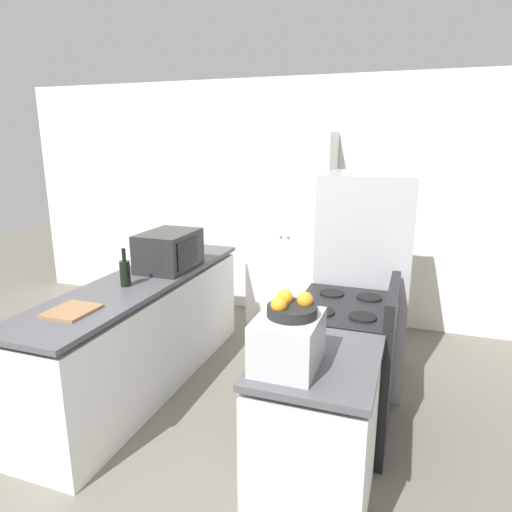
{
  "coord_description": "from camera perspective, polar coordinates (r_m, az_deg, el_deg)",
  "views": [
    {
      "loc": [
        1.19,
        -1.57,
        1.98
      ],
      "look_at": [
        0.0,
        1.8,
        1.05
      ],
      "focal_mm": 32.0,
      "sensor_mm": 36.0,
      "label": 1
    }
  ],
  "objects": [
    {
      "name": "counter_right",
      "position": [
        2.6,
        7.38,
        -21.82
      ],
      "size": [
        0.6,
        0.77,
        0.91
      ],
      "color": "silver",
      "rests_on": "ground_plane"
    },
    {
      "name": "refrigerator",
      "position": [
        3.84,
        13.46,
        -2.83
      ],
      "size": [
        0.73,
        0.76,
        1.72
      ],
      "color": "#A3A3A8",
      "rests_on": "ground_plane"
    },
    {
      "name": "pantry_cabinet",
      "position": [
        4.84,
        4.38,
        3.07
      ],
      "size": [
        0.85,
        0.51,
        2.04
      ],
      "color": "silver",
      "rests_on": "ground_plane"
    },
    {
      "name": "stove",
      "position": [
        3.25,
        10.83,
        -13.49
      ],
      "size": [
        0.66,
        0.77,
        1.07
      ],
      "color": "black",
      "rests_on": "ground_plane"
    },
    {
      "name": "wine_bottle",
      "position": [
        3.49,
        -16.05,
        -1.96
      ],
      "size": [
        0.08,
        0.08,
        0.29
      ],
      "color": "black",
      "rests_on": "counter_left"
    },
    {
      "name": "cutting_board",
      "position": [
        3.11,
        -22.05,
        -6.38
      ],
      "size": [
        0.26,
        0.3,
        0.02
      ],
      "color": "#8E6642",
      "rests_on": "counter_left"
    },
    {
      "name": "toaster_oven",
      "position": [
        2.21,
        3.96,
        -10.59
      ],
      "size": [
        0.3,
        0.37,
        0.25
      ],
      "color": "#B2B2B7",
      "rests_on": "counter_right"
    },
    {
      "name": "wall_back",
      "position": [
        5.06,
        5.72,
        6.77
      ],
      "size": [
        7.0,
        0.06,
        2.6
      ],
      "color": "silver",
      "rests_on": "ground_plane"
    },
    {
      "name": "fruit_bowl",
      "position": [
        2.16,
        4.42,
        -6.42
      ],
      "size": [
        0.24,
        0.24,
        0.11
      ],
      "color": "black",
      "rests_on": "toaster_oven"
    },
    {
      "name": "microwave",
      "position": [
        3.85,
        -10.81,
        0.68
      ],
      "size": [
        0.39,
        0.54,
        0.31
      ],
      "color": "black",
      "rests_on": "counter_left"
    },
    {
      "name": "counter_left",
      "position": [
        3.84,
        -13.78,
        -9.46
      ],
      "size": [
        0.6,
        2.47,
        0.91
      ],
      "color": "silver",
      "rests_on": "ground_plane"
    }
  ]
}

